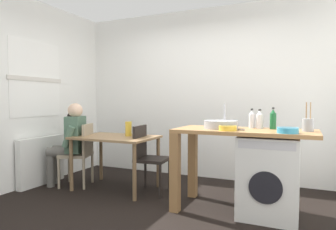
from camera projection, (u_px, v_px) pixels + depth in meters
ground_plane at (154, 212)px, 3.33m from camera, size 5.46×5.46×0.00m
wall_back at (203, 94)px, 4.86m from camera, size 4.60×0.10×2.70m
wall_window_side at (16, 92)px, 4.16m from camera, size 0.12×3.80×2.70m
radiator at (41, 161)px, 4.42m from camera, size 0.10×0.80×0.70m
dining_table at (116, 143)px, 4.19m from camera, size 1.10×0.76×0.74m
chair_person_seat at (81, 151)px, 4.35m from camera, size 0.51×0.51×0.90m
chair_opposite at (147, 155)px, 4.04m from camera, size 0.43×0.43×0.90m
seated_person at (70, 140)px, 4.36m from camera, size 0.57×0.54×1.20m
kitchen_counter at (225, 143)px, 3.38m from camera, size 1.50×0.68×0.92m
washing_machine at (269, 176)px, 3.20m from camera, size 0.60×0.61×0.86m
sink_basin at (221, 125)px, 3.39m from camera, size 0.38×0.38×0.09m
tap at (225, 115)px, 3.55m from camera, size 0.02×0.02×0.28m
bottle_tall_green at (252, 119)px, 3.45m from camera, size 0.07×0.07×0.22m
bottle_squat_brown at (260, 120)px, 3.41m from camera, size 0.08×0.08×0.22m
bottle_clear_small at (273, 119)px, 3.31m from camera, size 0.07×0.07×0.24m
mixing_bowl at (228, 128)px, 3.16m from camera, size 0.19×0.19×0.05m
utensil_crock at (308, 125)px, 3.07m from camera, size 0.11×0.11×0.30m
colander at (288, 130)px, 2.90m from camera, size 0.20×0.20×0.06m
vase at (128, 129)px, 4.21m from camera, size 0.09×0.09×0.20m
scissors at (238, 130)px, 3.21m from camera, size 0.15×0.06×0.01m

